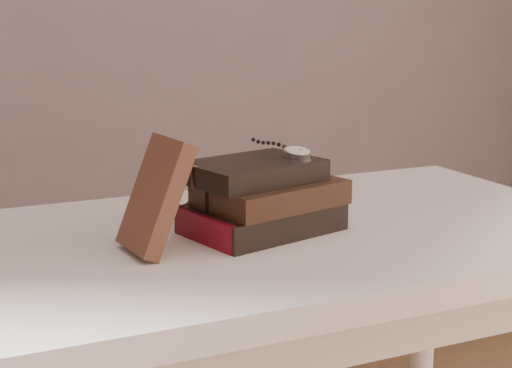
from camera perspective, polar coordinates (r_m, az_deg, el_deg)
name	(u,v)px	position (r m, az deg, el deg)	size (l,w,h in m)	color
table	(294,281)	(1.23, 2.87, -7.28)	(1.00, 0.60, 0.75)	white
book_stack	(263,198)	(1.16, 0.50, -1.08)	(0.26, 0.20, 0.11)	black
journal	(156,196)	(1.06, -7.51, -0.86)	(0.02, 0.10, 0.16)	#412319
pocket_watch	(295,152)	(1.18, 2.95, 2.42)	(0.06, 0.15, 0.02)	silver
eyeglasses	(192,190)	(1.17, -4.83, -0.44)	(0.12, 0.13, 0.04)	silver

